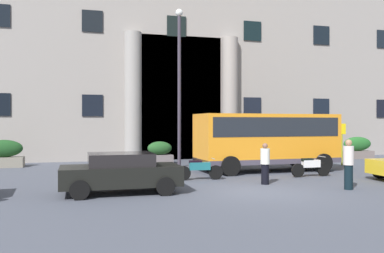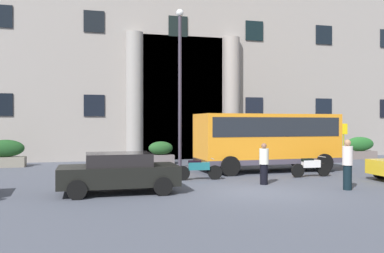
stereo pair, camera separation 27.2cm
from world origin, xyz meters
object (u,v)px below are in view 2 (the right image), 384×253
orange_minibus (267,137)px  pedestrian_woman_dark_dress (347,164)px  hedge_planter_entrance_left (161,153)px  hedge_planter_entrance_right (308,150)px  hedge_planter_far_east (360,148)px  hedge_planter_far_west (256,150)px  motorcycle_far_end (310,167)px  lamppost_plaza_centre (180,76)px  scooter_by_planter (198,169)px  parked_sedan_second (119,172)px  hedge_planter_east (5,154)px  pedestrian_man_crossing (264,164)px  bus_stop_sign (344,139)px

orange_minibus → pedestrian_woman_dark_dress: (0.42, -5.88, -0.77)m
hedge_planter_entrance_left → pedestrian_woman_dark_dress: 11.79m
orange_minibus → hedge_planter_entrance_right: bearing=42.4°
hedge_planter_far_east → hedge_planter_far_west: bearing=-179.1°
motorcycle_far_end → pedestrian_woman_dark_dress: size_ratio=1.06×
orange_minibus → lamppost_plaza_centre: lamppost_plaza_centre is taller
scooter_by_planter → motorcycle_far_end: 5.05m
orange_minibus → parked_sedan_second: orange_minibus is taller
orange_minibus → scooter_by_planter: size_ratio=3.56×
hedge_planter_far_west → hedge_planter_entrance_left: hedge_planter_far_west is taller
hedge_planter_entrance_right → motorcycle_far_end: 8.74m
hedge_planter_far_east → parked_sedan_second: bearing=-149.8°
hedge_planter_east → pedestrian_man_crossing: (10.99, -9.16, 0.08)m
orange_minibus → hedge_planter_east: 13.97m
scooter_by_planter → motorcycle_far_end: bearing=1.0°
bus_stop_sign → motorcycle_far_end: size_ratio=1.23×
pedestrian_woman_dark_dress → scooter_by_planter: bearing=-34.3°
hedge_planter_far_east → motorcycle_far_end: 10.91m
hedge_planter_entrance_left → parked_sedan_second: 9.87m
parked_sedan_second → pedestrian_man_crossing: pedestrian_man_crossing is taller
hedge_planter_entrance_right → parked_sedan_second: 16.04m
orange_minibus → hedge_planter_far_west: size_ratio=4.59×
motorcycle_far_end → pedestrian_woman_dark_dress: 3.52m
hedge_planter_entrance_right → scooter_by_planter: (-9.30, -7.36, -0.17)m
orange_minibus → bus_stop_sign: orange_minibus is taller
parked_sedan_second → scooter_by_planter: size_ratio=2.03×
hedge_planter_entrance_right → pedestrian_woman_dark_dress: pedestrian_woman_dark_dress is taller
parked_sedan_second → motorcycle_far_end: size_ratio=2.10×
pedestrian_man_crossing → hedge_planter_entrance_left: bearing=174.1°
motorcycle_far_end → pedestrian_woman_dark_dress: (-0.53, -3.45, 0.46)m
pedestrian_man_crossing → lamppost_plaza_centre: 8.23m
scooter_by_planter → orange_minibus: bearing=31.7°
parked_sedan_second → pedestrian_woman_dark_dress: pedestrian_woman_dark_dress is taller
hedge_planter_entrance_left → pedestrian_woman_dark_dress: pedestrian_woman_dark_dress is taller
pedestrian_man_crossing → pedestrian_woman_dark_dress: size_ratio=0.89×
motorcycle_far_end → pedestrian_man_crossing: pedestrian_man_crossing is taller
hedge_planter_far_east → lamppost_plaza_centre: bearing=-170.6°
hedge_planter_far_west → parked_sedan_second: (-9.00, -9.46, -0.03)m
bus_stop_sign → hedge_planter_far_west: size_ratio=1.53×
hedge_planter_far_east → motorcycle_far_end: bearing=-137.0°
bus_stop_sign → motorcycle_far_end: bus_stop_sign is taller
orange_minibus → hedge_planter_entrance_left: size_ratio=4.77×
hedge_planter_far_west → lamppost_plaza_centre: size_ratio=0.18×
hedge_planter_far_west → pedestrian_woman_dark_dress: bearing=-95.6°
bus_stop_sign → hedge_planter_east: 18.65m
pedestrian_woman_dark_dress → lamppost_plaza_centre: size_ratio=0.21×
hedge_planter_far_east → pedestrian_woman_dark_dress: 13.82m
orange_minibus → motorcycle_far_end: orange_minibus is taller
hedge_planter_east → pedestrian_man_crossing: bearing=-39.8°
orange_minibus → lamppost_plaza_centre: bearing=139.8°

